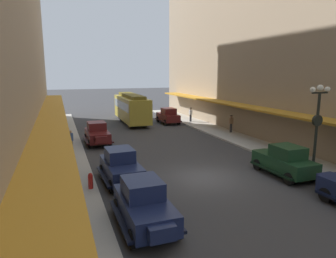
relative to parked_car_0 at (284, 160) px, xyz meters
name	(u,v)px	position (x,y,z in m)	size (l,w,h in m)	color
ground_plane	(204,177)	(-4.60, 1.30, -0.94)	(200.00, 200.00, 0.00)	#38383A
sidewalk_left	(67,194)	(-12.10, 1.30, -0.87)	(3.00, 60.00, 0.15)	#B7B5AD
sidewalk_right	(305,163)	(2.90, 1.30, -0.87)	(3.00, 60.00, 0.15)	#B7B5AD
parked_car_0	(284,160)	(0.00, 0.00, 0.00)	(2.16, 4.27, 1.84)	#193D23
parked_car_1	(97,133)	(-9.28, 11.99, 0.00)	(2.19, 4.28, 1.84)	#591919
parked_car_3	(121,165)	(-9.21, 2.30, 0.00)	(2.24, 4.30, 1.84)	#19234C
parked_car_4	(144,203)	(-9.32, -2.85, 0.00)	(2.15, 4.27, 1.84)	#19234C
parked_car_5	(168,115)	(-0.03, 19.75, 0.00)	(2.16, 4.27, 1.84)	#591919
streetcar	(131,107)	(-4.02, 21.60, 0.96)	(2.71, 9.65, 3.46)	gold
lamp_post_with_clock	(317,125)	(1.80, -0.40, 2.04)	(1.42, 0.44, 5.16)	black
fire_hydrant	(90,181)	(-10.95, 1.46, -0.38)	(0.24, 0.24, 0.82)	#B21E19
pedestrian_0	(71,141)	(-11.53, 9.38, 0.05)	(0.36, 0.24, 1.64)	#4C4238
pedestrian_1	(191,114)	(2.70, 19.26, 0.07)	(0.36, 0.28, 1.67)	#2D2D33
pedestrian_2	(231,124)	(3.71, 11.81, 0.07)	(0.36, 0.28, 1.67)	#2D2D33
pedestrian_3	(52,135)	(-12.87, 11.98, 0.05)	(0.36, 0.24, 1.64)	#4C4238
pedestrian_4	(56,141)	(-12.55, 9.67, 0.07)	(0.36, 0.28, 1.67)	#2D2D33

